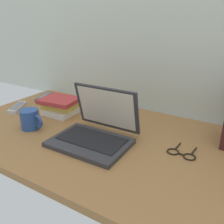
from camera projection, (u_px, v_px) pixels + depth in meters
desk at (122, 144)px, 1.01m from camera, size 1.60×0.76×0.03m
laptop at (96, 130)px, 0.99m from camera, size 0.31×0.27×0.21m
coffee_mug at (30, 119)px, 1.10m from camera, size 0.12×0.08×0.09m
remote_control_near at (45, 97)px, 1.50m from camera, size 0.10×0.17×0.02m
remote_control_far at (18, 107)px, 1.33m from camera, size 0.12×0.16×0.02m
eyeglasses at (181, 154)px, 0.90m from camera, size 0.11×0.11×0.01m
book_stack at (60, 106)px, 1.26m from camera, size 0.20×0.17×0.09m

